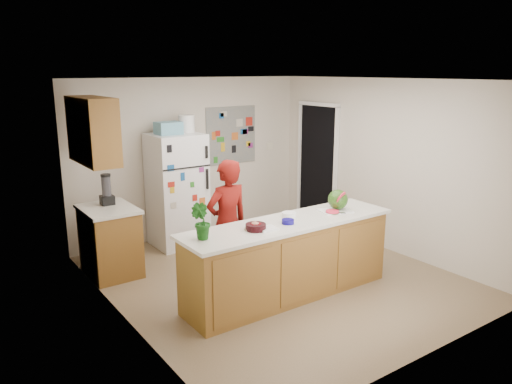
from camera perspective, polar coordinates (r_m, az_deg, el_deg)
floor at (r=6.56m, az=2.32°, el=-9.78°), size 4.00×4.50×0.02m
wall_back at (r=8.04m, az=-7.44°, el=3.94°), size 4.00×0.02×2.50m
wall_left at (r=5.22m, az=-15.36°, el=-1.85°), size 0.02×4.50×2.50m
wall_right at (r=7.53m, az=14.67°, el=2.94°), size 0.02×4.50×2.50m
ceiling at (r=6.01m, az=2.56°, el=12.81°), size 4.00×4.50×0.02m
doorway at (r=8.55m, az=7.08°, el=2.97°), size 0.03×0.85×2.04m
peninsula_base at (r=5.91m, az=3.77°, el=-7.81°), size 2.60×0.62×0.88m
peninsula_top at (r=5.76m, az=3.85°, el=-3.55°), size 2.68×0.70×0.04m
side_counter_base at (r=6.79m, az=-16.32°, el=-5.54°), size 0.60×0.80×0.86m
side_counter_top at (r=6.65m, az=-16.58°, el=-1.88°), size 0.64×0.84×0.04m
upper_cabinets at (r=6.38m, az=-18.17°, el=6.70°), size 0.35×1.00×0.80m
refrigerator at (r=7.59m, az=-9.01°, el=0.20°), size 0.75×0.70×1.70m
fridge_top_bin at (r=7.38m, az=-9.98°, el=7.21°), size 0.35×0.28×0.18m
photo_collage at (r=8.34m, az=-2.85°, el=6.48°), size 0.95×0.01×0.95m
person at (r=6.10m, az=-3.30°, el=-3.59°), size 0.59×0.40×1.58m
blender_appliance at (r=6.75m, az=-16.71°, el=0.18°), size 0.12×0.12×0.38m
cutting_board at (r=6.22m, az=9.03°, el=-2.12°), size 0.44×0.37×0.01m
watermelon at (r=6.24m, az=9.34°, el=-0.85°), size 0.25×0.25×0.25m
watermelon_slice at (r=6.11m, az=8.72°, el=-2.22°), size 0.16×0.16×0.02m
cherry_bowl at (r=5.42m, az=-0.03°, el=-4.02°), size 0.29×0.29×0.07m
white_bowl at (r=5.90m, az=3.80°, el=-2.62°), size 0.19×0.19×0.06m
cobalt_bowl at (r=5.66m, az=3.66°, el=-3.38°), size 0.17×0.17×0.05m
plate at (r=5.45m, az=-0.11°, el=-4.21°), size 0.28×0.28×0.02m
paper_towel at (r=5.45m, az=1.30°, el=-4.19°), size 0.22×0.20×0.02m
keys at (r=6.12m, az=9.74°, el=-2.40°), size 0.10×0.08×0.01m
potted_plant at (r=5.13m, az=-6.33°, el=-3.37°), size 0.24×0.26×0.37m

